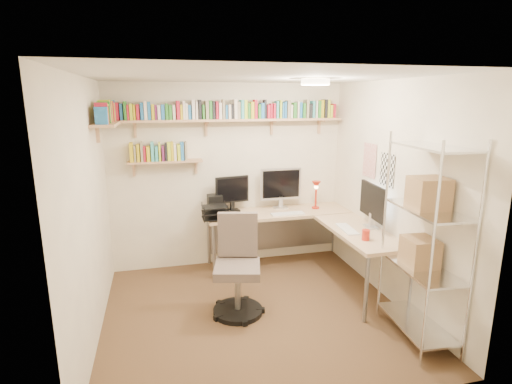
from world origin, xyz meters
TOP-DOWN VIEW (x-y plane):
  - ground at (0.00, 0.00)m, footprint 3.20×3.20m
  - room_shell at (0.00, 0.00)m, footprint 3.24×3.04m
  - wall_shelves at (-0.40, 1.30)m, footprint 3.12×1.09m
  - corner_desk at (0.70, 0.95)m, footprint 2.09×2.04m
  - office_chair at (-0.17, 0.11)m, footprint 0.58×0.60m
  - wire_rack at (1.42, -0.80)m, footprint 0.49×0.89m

SIDE VIEW (x-z plane):
  - ground at x=0.00m, z-range 0.00..0.00m
  - office_chair at x=-0.17m, z-range -0.09..1.00m
  - corner_desk at x=0.70m, z-range 0.10..1.45m
  - wire_rack at x=1.42m, z-range 0.12..2.11m
  - room_shell at x=0.00m, z-range 0.29..2.81m
  - wall_shelves at x=-0.40m, z-range 1.63..2.42m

